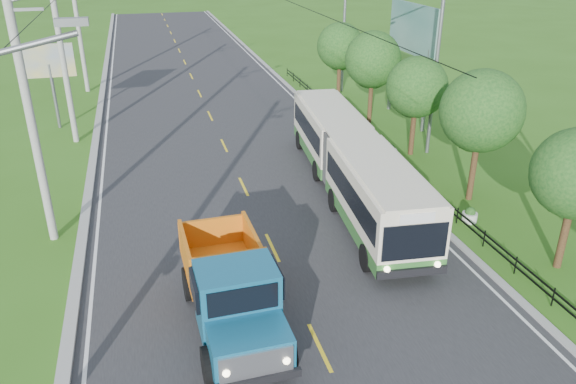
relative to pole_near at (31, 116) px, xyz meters
name	(u,v)px	position (x,y,z in m)	size (l,w,h in m)	color
ground	(320,348)	(8.26, -9.00, -5.09)	(240.00, 240.00, 0.00)	#336518
road	(219,135)	(8.26, 11.00, -5.08)	(14.00, 120.00, 0.02)	#28282B
curb_left	(95,144)	(1.06, 11.00, -5.02)	(0.40, 120.00, 0.15)	#9E9E99
curb_right	(330,125)	(15.41, 11.00, -5.04)	(0.30, 120.00, 0.10)	#9E9E99
edge_line_left	(105,144)	(1.61, 11.00, -5.07)	(0.12, 120.00, 0.00)	silver
edge_line_right	(323,126)	(14.91, 11.00, -5.07)	(0.12, 120.00, 0.00)	silver
centre_dash	(320,347)	(8.26, -9.00, -5.07)	(0.12, 2.20, 0.00)	yellow
railing_right	(381,152)	(16.26, 5.00, -4.79)	(0.04, 40.00, 0.60)	black
pole_near	(31,116)	(0.00, 0.00, 0.00)	(3.51, 0.32, 10.00)	gray
pole_mid	(63,54)	(0.00, 12.00, 0.00)	(3.51, 0.32, 10.00)	gray
pole_far	(78,24)	(0.00, 24.00, 0.00)	(3.51, 0.32, 10.00)	gray
tree_second	(576,177)	(18.12, -6.86, -1.57)	(3.18, 3.26, 5.30)	#382314
tree_third	(480,115)	(18.12, -0.86, -1.11)	(3.60, 3.62, 6.00)	#382314
tree_fourth	(416,90)	(18.12, 5.14, -1.51)	(3.24, 3.31, 5.40)	#382314
tree_fifth	(373,62)	(18.12, 11.14, -1.24)	(3.48, 3.52, 5.80)	#382314
tree_back	(340,48)	(18.12, 17.14, -1.44)	(3.30, 3.36, 5.50)	#382314
streetlight_mid	(434,65)	(18.90, 5.00, -0.19)	(3.02, 0.20, 9.07)	slate
streetlight_far	(342,26)	(18.90, 19.00, -0.19)	(3.02, 0.20, 9.07)	slate
planter_near	(470,215)	(16.86, -3.00, -4.81)	(0.64, 0.64, 0.67)	silver
planter_mid	(391,151)	(16.86, 5.00, -4.81)	(0.64, 0.64, 0.67)	silver
planter_far	(341,111)	(16.86, 13.00, -4.81)	(0.64, 0.64, 0.67)	silver
billboard_left	(49,66)	(-1.24, 15.00, -1.23)	(3.00, 0.20, 5.20)	slate
billboard_right	(412,36)	(20.56, 11.00, 0.25)	(0.24, 6.00, 7.30)	slate
bus	(352,160)	(12.89, 0.77, -3.30)	(3.88, 15.65, 2.99)	#2D6829
dump_truck	(231,286)	(5.97, -7.37, -3.58)	(2.67, 6.43, 2.67)	#145A7C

